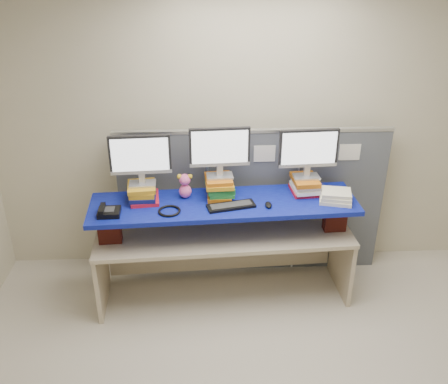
{
  "coord_description": "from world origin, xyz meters",
  "views": [
    {
      "loc": [
        -0.46,
        -2.51,
        3.1
      ],
      "look_at": [
        -0.29,
        1.35,
        1.12
      ],
      "focal_mm": 40.0,
      "sensor_mm": 36.0,
      "label": 1
    }
  ],
  "objects_px": {
    "blue_board": "(224,204)",
    "monitor_left": "(140,157)",
    "desk": "(224,245)",
    "keyboard": "(231,206)",
    "monitor_center": "(220,150)",
    "monitor_right": "(308,151)",
    "desk_phone": "(108,212)"
  },
  "relations": [
    {
      "from": "keyboard",
      "to": "monitor_right",
      "type": "bearing_deg",
      "value": 7.08
    },
    {
      "from": "blue_board",
      "to": "monitor_left",
      "type": "distance_m",
      "value": 0.83
    },
    {
      "from": "blue_board",
      "to": "monitor_left",
      "type": "height_order",
      "value": "monitor_left"
    },
    {
      "from": "monitor_left",
      "to": "monitor_center",
      "type": "height_order",
      "value": "monitor_center"
    },
    {
      "from": "monitor_center",
      "to": "monitor_right",
      "type": "distance_m",
      "value": 0.78
    },
    {
      "from": "blue_board",
      "to": "desk_phone",
      "type": "xyz_separation_m",
      "value": [
        -0.98,
        -0.18,
        0.05
      ]
    },
    {
      "from": "monitor_center",
      "to": "keyboard",
      "type": "bearing_deg",
      "value": -70.31
    },
    {
      "from": "blue_board",
      "to": "monitor_right",
      "type": "xyz_separation_m",
      "value": [
        0.75,
        0.16,
        0.43
      ]
    },
    {
      "from": "desk",
      "to": "blue_board",
      "type": "relative_size",
      "value": 1.0
    },
    {
      "from": "desk",
      "to": "blue_board",
      "type": "height_order",
      "value": "blue_board"
    },
    {
      "from": "desk",
      "to": "keyboard",
      "type": "height_order",
      "value": "keyboard"
    },
    {
      "from": "blue_board",
      "to": "monitor_right",
      "type": "distance_m",
      "value": 0.88
    },
    {
      "from": "desk",
      "to": "monitor_left",
      "type": "height_order",
      "value": "monitor_left"
    },
    {
      "from": "monitor_right",
      "to": "desk_phone",
      "type": "bearing_deg",
      "value": -172.08
    },
    {
      "from": "monitor_left",
      "to": "keyboard",
      "type": "relative_size",
      "value": 1.2
    },
    {
      "from": "monitor_center",
      "to": "keyboard",
      "type": "xyz_separation_m",
      "value": [
        0.09,
        -0.21,
        -0.44
      ]
    },
    {
      "from": "monitor_right",
      "to": "desk",
      "type": "bearing_deg",
      "value": -171.1
    },
    {
      "from": "blue_board",
      "to": "keyboard",
      "type": "bearing_deg",
      "value": -62.04
    },
    {
      "from": "desk_phone",
      "to": "monitor_left",
      "type": "bearing_deg",
      "value": 41.68
    },
    {
      "from": "monitor_left",
      "to": "desk_phone",
      "type": "xyz_separation_m",
      "value": [
        -0.27,
        -0.26,
        -0.38
      ]
    },
    {
      "from": "blue_board",
      "to": "desk_phone",
      "type": "bearing_deg",
      "value": -172.83
    },
    {
      "from": "desk_phone",
      "to": "blue_board",
      "type": "bearing_deg",
      "value": 8.22
    },
    {
      "from": "monitor_left",
      "to": "monitor_center",
      "type": "bearing_deg",
      "value": 0.0
    },
    {
      "from": "desk",
      "to": "keyboard",
      "type": "xyz_separation_m",
      "value": [
        0.06,
        -0.09,
        0.47
      ]
    },
    {
      "from": "blue_board",
      "to": "monitor_left",
      "type": "xyz_separation_m",
      "value": [
        -0.71,
        0.08,
        0.43
      ]
    },
    {
      "from": "blue_board",
      "to": "monitor_right",
      "type": "relative_size",
      "value": 4.48
    },
    {
      "from": "desk",
      "to": "monitor_right",
      "type": "bearing_deg",
      "value": 8.9
    },
    {
      "from": "keyboard",
      "to": "desk_phone",
      "type": "bearing_deg",
      "value": 171.53
    },
    {
      "from": "monitor_center",
      "to": "monitor_right",
      "type": "bearing_deg",
      "value": 0.0
    },
    {
      "from": "desk",
      "to": "monitor_right",
      "type": "xyz_separation_m",
      "value": [
        0.75,
        0.16,
        0.86
      ]
    },
    {
      "from": "monitor_left",
      "to": "keyboard",
      "type": "bearing_deg",
      "value": -15.93
    },
    {
      "from": "monitor_right",
      "to": "monitor_center",
      "type": "bearing_deg",
      "value": -180.0
    }
  ]
}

